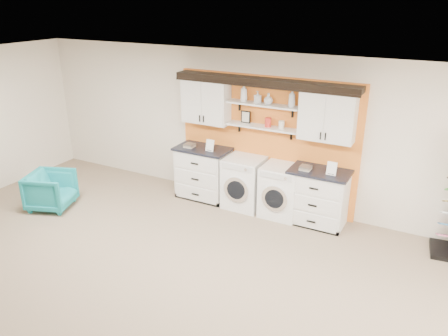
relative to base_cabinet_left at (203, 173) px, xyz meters
The scene contains 21 objects.
floor 3.85m from the base_cabinet_left, 72.76° to the right, with size 10.00×10.00×0.00m, color #907560.
ceiling 4.45m from the base_cabinet_left, 72.76° to the right, with size 10.00×10.00×0.00m, color white.
wall_back 1.49m from the base_cabinet_left, 17.63° to the left, with size 10.00×10.00×0.00m, color beige.
accent_panel 1.37m from the base_cabinet_left, 16.00° to the left, with size 3.40×0.07×2.40m, color orange.
upper_cabinet_left 1.39m from the base_cabinet_left, 90.00° to the left, with size 0.90×0.35×0.84m.
upper_cabinet_right 2.65m from the base_cabinet_left, ahead, with size 0.90×0.35×0.84m.
shelf_lower 1.54m from the base_cabinet_left, ahead, with size 1.32×0.28×0.03m, color white.
shelf_upper 1.83m from the base_cabinet_left, ahead, with size 1.32×0.28×0.03m, color white.
crown_molding 2.15m from the base_cabinet_left, ahead, with size 3.30×0.41×0.13m.
picture_frame 1.41m from the base_cabinet_left, 14.85° to the left, with size 0.18×0.02×0.22m.
canister_red 1.67m from the base_cabinet_left, ahead, with size 0.11×0.11×0.16m, color red.
canister_cream 1.86m from the base_cabinet_left, ahead, with size 0.10×0.10×0.14m, color silver.
base_cabinet_left is the anchor object (origin of this frame).
base_cabinet_right 2.26m from the base_cabinet_left, ahead, with size 1.00×0.66×0.98m.
washer 0.87m from the base_cabinet_left, ahead, with size 0.68×0.71×0.95m.
dryer 1.60m from the base_cabinet_left, ahead, with size 0.67×0.71×0.93m.
armchair 2.83m from the base_cabinet_left, 142.56° to the right, with size 0.73×0.75×0.69m, color teal.
soap_bottle_a 1.78m from the base_cabinet_left, 11.84° to the left, with size 0.12×0.12×0.31m, color silver.
soap_bottle_b 1.86m from the base_cabinet_left, ahead, with size 0.09×0.09×0.20m, color silver.
soap_bottle_c 1.97m from the base_cabinet_left, ahead, with size 0.15×0.15×0.19m, color silver.
soap_bottle_d 2.29m from the base_cabinet_left, ahead, with size 0.12×0.12×0.30m, color silver.
Camera 1 is at (2.85, -3.03, 3.69)m, focal length 35.00 mm.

